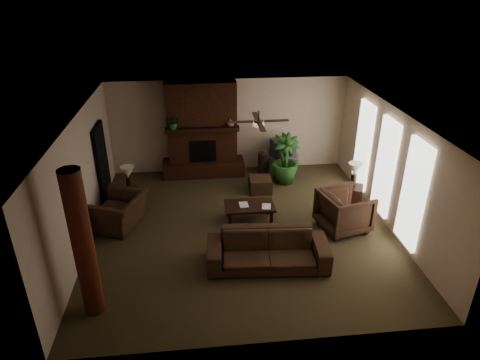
{
  "coord_description": "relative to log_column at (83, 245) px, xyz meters",
  "views": [
    {
      "loc": [
        -0.97,
        -8.5,
        5.49
      ],
      "look_at": [
        0.0,
        0.4,
        1.1
      ],
      "focal_mm": 31.55,
      "sensor_mm": 36.0,
      "label": 1
    }
  ],
  "objects": [
    {
      "name": "book_a",
      "position": [
        2.93,
        2.75,
        -0.83
      ],
      "size": [
        0.22,
        0.03,
        0.29
      ],
      "primitive_type": "imported",
      "rotation": [
        0.0,
        0.0,
        0.04
      ],
      "color": "#999999",
      "rests_on": "coffee_table"
    },
    {
      "name": "mantel_plant",
      "position": [
        1.35,
        5.32,
        0.32
      ],
      "size": [
        0.38,
        0.42,
        0.33
      ],
      "primitive_type": "imported",
      "rotation": [
        0.0,
        0.0,
        0.01
      ],
      "color": "#295220",
      "rests_on": "fireplace"
    },
    {
      "name": "sofa",
      "position": [
        3.33,
        0.97,
        -0.91
      ],
      "size": [
        2.54,
        0.91,
        0.98
      ],
      "primitive_type": "imported",
      "rotation": [
        0.0,
        0.0,
        -0.07
      ],
      "color": "#40291B",
      "rests_on": "ground"
    },
    {
      "name": "log_column",
      "position": [
        0.0,
        0.0,
        0.0
      ],
      "size": [
        0.36,
        0.36,
        2.8
      ],
      "primitive_type": "cylinder",
      "color": "#5E2617",
      "rests_on": "ground"
    },
    {
      "name": "armchair_right",
      "position": [
        5.34,
        2.15,
        -0.86
      ],
      "size": [
        1.2,
        1.25,
        1.07
      ],
      "primitive_type": "imported",
      "rotation": [
        0.0,
        0.0,
        1.82
      ],
      "color": "#40291B",
      "rests_on": "ground"
    },
    {
      "name": "fireplace",
      "position": [
        2.15,
        5.62,
        -0.24
      ],
      "size": [
        2.4,
        0.7,
        2.8
      ],
      "color": "#492313",
      "rests_on": "ground"
    },
    {
      "name": "coffee_table",
      "position": [
        3.18,
        2.76,
        -1.03
      ],
      "size": [
        1.2,
        0.7,
        0.43
      ],
      "color": "black",
      "rests_on": "ground"
    },
    {
      "name": "mantel_vase",
      "position": [
        2.95,
        5.37,
        0.27
      ],
      "size": [
        0.27,
        0.28,
        0.22
      ],
      "primitive_type": "imported",
      "rotation": [
        0.0,
        0.0,
        0.27
      ],
      "color": "brown",
      "rests_on": "fireplace"
    },
    {
      "name": "book_b",
      "position": [
        3.47,
        2.64,
        -0.82
      ],
      "size": [
        0.21,
        0.06,
        0.29
      ],
      "primitive_type": "imported",
      "rotation": [
        0.0,
        0.0,
        -0.19
      ],
      "color": "#999999",
      "rests_on": "coffee_table"
    },
    {
      "name": "ottoman",
      "position": [
        3.68,
        4.27,
        -1.2
      ],
      "size": [
        0.61,
        0.61,
        0.4
      ],
      "primitive_type": "cube",
      "rotation": [
        0.0,
        0.0,
        -0.01
      ],
      "color": "#40291B",
      "rests_on": "ground"
    },
    {
      "name": "armchair_left",
      "position": [
        0.04,
        2.85,
        -0.87
      ],
      "size": [
        1.17,
        1.41,
        1.05
      ],
      "primitive_type": "imported",
      "rotation": [
        0.0,
        0.0,
        -1.95
      ],
      "color": "#40291B",
      "rests_on": "ground"
    },
    {
      "name": "floor_plant",
      "position": [
        4.47,
        4.8,
        -1.0
      ],
      "size": [
        0.96,
        1.51,
        0.8
      ],
      "primitive_type": "imported",
      "rotation": [
        0.0,
        0.0,
        0.12
      ],
      "color": "#295220",
      "rests_on": "ground"
    },
    {
      "name": "tv",
      "position": [
        4.56,
        5.54,
        -0.64
      ],
      "size": [
        0.78,
        0.7,
        0.52
      ],
      "color": "#37373A",
      "rests_on": "tv_stand"
    },
    {
      "name": "room_shell",
      "position": [
        2.95,
        2.4,
        0.0
      ],
      "size": [
        7.0,
        7.0,
        7.0
      ],
      "color": "#4A3D25",
      "rests_on": "ground"
    },
    {
      "name": "lamp_right",
      "position": [
        5.93,
        3.23,
        -0.4
      ],
      "size": [
        0.45,
        0.45,
        0.65
      ],
      "color": "#312215",
      "rests_on": "side_table_right"
    },
    {
      "name": "ceiling_fan",
      "position": [
        3.35,
        2.7,
        1.13
      ],
      "size": [
        1.35,
        1.35,
        0.37
      ],
      "color": "#312215",
      "rests_on": "ceiling"
    },
    {
      "name": "tv_stand",
      "position": [
        4.61,
        5.55,
        -1.15
      ],
      "size": [
        0.93,
        0.66,
        0.5
      ],
      "primitive_type": "cube",
      "rotation": [
        0.0,
        0.0,
        -0.21
      ],
      "color": "silver",
      "rests_on": "ground"
    },
    {
      "name": "side_table_right",
      "position": [
        5.93,
        3.22,
        -1.12
      ],
      "size": [
        0.66,
        0.66,
        0.55
      ],
      "primitive_type": "cube",
      "rotation": [
        0.0,
        0.0,
        -0.41
      ],
      "color": "black",
      "rests_on": "ground"
    },
    {
      "name": "floor_vase",
      "position": [
        3.94,
        5.35,
        -0.97
      ],
      "size": [
        0.34,
        0.34,
        0.77
      ],
      "color": "#301F1B",
      "rests_on": "ground"
    },
    {
      "name": "windows",
      "position": [
        6.4,
        2.6,
        -0.05
      ],
      "size": [
        0.08,
        3.65,
        2.35
      ],
      "color": "white",
      "rests_on": "ground"
    },
    {
      "name": "side_table_left",
      "position": [
        0.17,
        3.66,
        -1.12
      ],
      "size": [
        0.65,
        0.65,
        0.55
      ],
      "primitive_type": "cube",
      "rotation": [
        0.0,
        0.0,
        0.37
      ],
      "color": "black",
      "rests_on": "ground"
    },
    {
      "name": "doorway",
      "position": [
        -0.49,
        4.2,
        -0.35
      ],
      "size": [
        0.1,
        1.0,
        2.1
      ],
      "primitive_type": "cube",
      "color": "black",
      "rests_on": "ground"
    },
    {
      "name": "lamp_left",
      "position": [
        0.23,
        3.65,
        -0.4
      ],
      "size": [
        0.37,
        0.37,
        0.65
      ],
      "color": "#312215",
      "rests_on": "side_table_left"
    }
  ]
}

